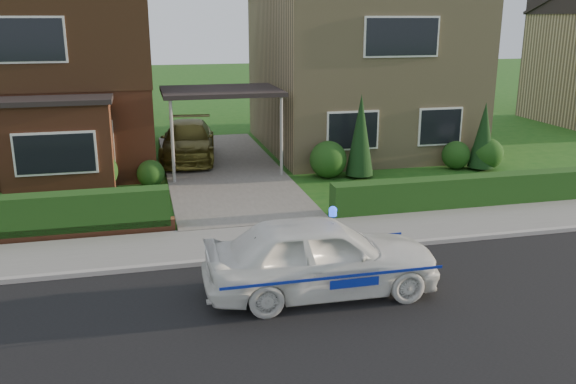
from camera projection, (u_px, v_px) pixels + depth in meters
name	position (u px, v px, depth m)	size (l,w,h in m)	color
ground	(313.00, 326.00, 10.27)	(120.00, 120.00, 0.00)	#194E15
road	(313.00, 326.00, 10.27)	(60.00, 6.00, 0.02)	black
kerb	(274.00, 256.00, 13.10)	(60.00, 0.16, 0.12)	#9E9993
sidewalk	(264.00, 240.00, 14.09)	(60.00, 2.00, 0.10)	slate
driveway	(223.00, 170.00, 20.53)	(3.80, 12.00, 0.12)	#666059
house_left	(41.00, 54.00, 20.88)	(7.50, 9.53, 7.25)	brown
house_right	(358.00, 53.00, 23.65)	(7.50, 8.06, 7.25)	tan
carport_link	(221.00, 93.00, 19.76)	(3.80, 3.00, 2.77)	black
dwarf_wall	(4.00, 238.00, 13.85)	(7.70, 0.25, 0.36)	brown
hedge_left	(6.00, 243.00, 14.04)	(7.50, 0.55, 0.90)	#143E13
hedge_right	(463.00, 208.00, 16.59)	(7.50, 0.55, 0.80)	#143E13
shrub_left_mid	(95.00, 171.00, 17.86)	(1.32, 1.32, 1.32)	#143E13
shrub_left_near	(151.00, 174.00, 18.57)	(0.84, 0.84, 0.84)	#143E13
shrub_right_near	(328.00, 159.00, 19.61)	(1.20, 1.20, 1.20)	#143E13
shrub_right_mid	(456.00, 155.00, 20.79)	(0.96, 0.96, 0.96)	#143E13
shrub_right_far	(487.00, 154.00, 20.72)	(1.08, 1.08, 1.08)	#143E13
conifer_a	(360.00, 138.00, 19.46)	(0.90, 0.90, 2.60)	black
conifer_b	(483.00, 138.00, 20.52)	(0.90, 0.90, 2.20)	black
police_car	(321.00, 256.00, 11.30)	(4.01, 4.40, 1.65)	white
driveway_car	(188.00, 141.00, 21.67)	(1.83, 4.51, 1.31)	brown
potted_plant_b	(10.00, 189.00, 17.12)	(0.33, 0.41, 0.75)	gray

